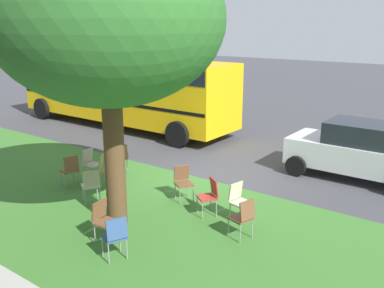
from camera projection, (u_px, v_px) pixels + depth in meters
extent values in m
plane|color=#424247|center=(208.00, 177.00, 12.56)|extent=(80.00, 80.00, 0.00)
cube|color=#3D752D|center=(131.00, 215.00, 10.08)|extent=(48.00, 6.00, 0.01)
cylinder|color=brown|center=(114.00, 153.00, 9.25)|extent=(0.44, 0.44, 3.27)
ellipsoid|color=#2D6B28|center=(107.00, 19.00, 8.50)|extent=(4.70, 4.70, 3.48)
cube|color=brown|center=(119.00, 159.00, 12.79)|extent=(0.42, 0.44, 0.04)
cube|color=brown|center=(122.00, 152.00, 12.61)|extent=(0.10, 0.40, 0.40)
cylinder|color=gray|center=(120.00, 164.00, 13.09)|extent=(0.02, 0.02, 0.42)
cylinder|color=gray|center=(110.00, 167.00, 12.82)|extent=(0.02, 0.02, 0.42)
cylinder|color=gray|center=(127.00, 166.00, 12.88)|extent=(0.02, 0.02, 0.42)
cylinder|color=gray|center=(118.00, 169.00, 12.61)|extent=(0.02, 0.02, 0.42)
cube|color=#335184|center=(114.00, 237.00, 8.14)|extent=(0.53, 0.54, 0.04)
cube|color=#335184|center=(117.00, 229.00, 7.93)|extent=(0.23, 0.40, 0.40)
cylinder|color=gray|center=(120.00, 241.00, 8.43)|extent=(0.02, 0.02, 0.42)
cylinder|color=gray|center=(102.00, 246.00, 8.26)|extent=(0.02, 0.02, 0.42)
cylinder|color=gray|center=(127.00, 249.00, 8.15)|extent=(0.02, 0.02, 0.42)
cylinder|color=gray|center=(109.00, 254.00, 7.97)|extent=(0.02, 0.02, 0.42)
cube|color=#B7332D|center=(207.00, 197.00, 9.98)|extent=(0.57, 0.57, 0.04)
cube|color=#B7332D|center=(214.00, 187.00, 9.97)|extent=(0.38, 0.30, 0.40)
cylinder|color=gray|center=(197.00, 204.00, 10.15)|extent=(0.02, 0.02, 0.42)
cylinder|color=gray|center=(202.00, 210.00, 9.82)|extent=(0.02, 0.02, 0.42)
cylinder|color=gray|center=(211.00, 203.00, 10.26)|extent=(0.02, 0.02, 0.42)
cylinder|color=gray|center=(216.00, 208.00, 9.93)|extent=(0.02, 0.02, 0.42)
cube|color=brown|center=(107.00, 222.00, 8.72)|extent=(0.44, 0.46, 0.04)
cube|color=brown|center=(99.00, 210.00, 8.75)|extent=(0.12, 0.41, 0.40)
cylinder|color=gray|center=(108.00, 238.00, 8.55)|extent=(0.02, 0.02, 0.42)
cylinder|color=gray|center=(119.00, 231.00, 8.85)|extent=(0.02, 0.02, 0.42)
cylinder|color=gray|center=(95.00, 234.00, 8.72)|extent=(0.02, 0.02, 0.42)
cylinder|color=gray|center=(107.00, 227.00, 9.02)|extent=(0.02, 0.02, 0.42)
cube|color=brown|center=(184.00, 184.00, 10.80)|extent=(0.56, 0.57, 0.04)
cube|color=brown|center=(182.00, 173.00, 10.90)|extent=(0.28, 0.38, 0.40)
cylinder|color=gray|center=(180.00, 196.00, 10.65)|extent=(0.02, 0.02, 0.42)
cylinder|color=gray|center=(193.00, 194.00, 10.78)|extent=(0.02, 0.02, 0.42)
cylinder|color=gray|center=(175.00, 191.00, 10.95)|extent=(0.02, 0.02, 0.42)
cylinder|color=gray|center=(188.00, 189.00, 11.08)|extent=(0.02, 0.02, 0.42)
cube|color=beige|center=(91.00, 186.00, 10.69)|extent=(0.56, 0.57, 0.04)
cube|color=beige|center=(91.00, 179.00, 10.47)|extent=(0.28, 0.39, 0.40)
cylinder|color=gray|center=(97.00, 191.00, 10.97)|extent=(0.02, 0.02, 0.42)
cylinder|color=gray|center=(83.00, 193.00, 10.84)|extent=(0.02, 0.02, 0.42)
cylinder|color=gray|center=(100.00, 195.00, 10.67)|extent=(0.02, 0.02, 0.42)
cylinder|color=gray|center=(85.00, 198.00, 10.54)|extent=(0.02, 0.02, 0.42)
cube|color=beige|center=(241.00, 203.00, 9.66)|extent=(0.48, 0.49, 0.04)
cube|color=beige|center=(236.00, 191.00, 9.73)|extent=(0.16, 0.41, 0.40)
cylinder|color=gray|center=(241.00, 217.00, 9.49)|extent=(0.02, 0.02, 0.42)
cylinder|color=gray|center=(252.00, 212.00, 9.72)|extent=(0.02, 0.02, 0.42)
cylinder|color=gray|center=(230.00, 212.00, 9.73)|extent=(0.02, 0.02, 0.42)
cylinder|color=gray|center=(241.00, 208.00, 9.96)|extent=(0.02, 0.02, 0.42)
cube|color=#ADA393|center=(92.00, 165.00, 12.26)|extent=(0.43, 0.45, 0.04)
cube|color=#ADA393|center=(87.00, 156.00, 12.29)|extent=(0.11, 0.40, 0.40)
cylinder|color=gray|center=(93.00, 175.00, 12.09)|extent=(0.02, 0.02, 0.42)
cylinder|color=gray|center=(102.00, 172.00, 12.38)|extent=(0.02, 0.02, 0.42)
cylinder|color=gray|center=(84.00, 173.00, 12.26)|extent=(0.02, 0.02, 0.42)
cylinder|color=gray|center=(93.00, 170.00, 12.55)|extent=(0.02, 0.02, 0.42)
cube|color=olive|center=(108.00, 171.00, 11.77)|extent=(0.56, 0.57, 0.04)
cube|color=olive|center=(101.00, 162.00, 11.71)|extent=(0.29, 0.38, 0.40)
cylinder|color=gray|center=(113.00, 181.00, 11.65)|extent=(0.02, 0.02, 0.42)
cylinder|color=gray|center=(116.00, 176.00, 11.99)|extent=(0.02, 0.02, 0.42)
cylinder|color=gray|center=(101.00, 181.00, 11.67)|extent=(0.02, 0.02, 0.42)
cylinder|color=gray|center=(104.00, 176.00, 12.01)|extent=(0.02, 0.02, 0.42)
cube|color=brown|center=(69.00, 170.00, 11.78)|extent=(0.49, 0.51, 0.04)
cube|color=brown|center=(71.00, 164.00, 11.58)|extent=(0.18, 0.41, 0.40)
cylinder|color=gray|center=(74.00, 175.00, 12.08)|extent=(0.02, 0.02, 0.42)
cylinder|color=gray|center=(61.00, 178.00, 11.87)|extent=(0.02, 0.02, 0.42)
cylinder|color=gray|center=(79.00, 179.00, 11.83)|extent=(0.02, 0.02, 0.42)
cylinder|color=gray|center=(66.00, 182.00, 11.61)|extent=(0.02, 0.02, 0.42)
cube|color=brown|center=(241.00, 218.00, 8.92)|extent=(0.49, 0.51, 0.04)
cube|color=brown|center=(247.00, 210.00, 8.72)|extent=(0.18, 0.41, 0.40)
cylinder|color=gray|center=(241.00, 223.00, 9.22)|extent=(0.02, 0.02, 0.42)
cylinder|color=gray|center=(228.00, 228.00, 9.00)|extent=(0.02, 0.02, 0.42)
cylinder|color=gray|center=(252.00, 228.00, 8.96)|extent=(0.02, 0.02, 0.42)
cylinder|color=gray|center=(240.00, 234.00, 8.75)|extent=(0.02, 0.02, 0.42)
cube|color=silver|center=(355.00, 155.00, 12.36)|extent=(3.70, 1.64, 0.76)
cube|color=#1E232B|center=(363.00, 134.00, 12.10)|extent=(1.90, 1.44, 0.64)
cylinder|color=black|center=(296.00, 166.00, 12.59)|extent=(0.60, 0.18, 0.60)
cylinder|color=black|center=(318.00, 152.00, 13.94)|extent=(0.60, 0.18, 0.60)
cube|color=yellow|center=(122.00, 88.00, 18.39)|extent=(10.40, 2.44, 2.50)
cube|color=black|center=(122.00, 96.00, 18.48)|extent=(10.30, 2.46, 0.12)
cube|color=black|center=(121.00, 67.00, 18.14)|extent=(10.30, 2.46, 0.56)
cylinder|color=black|center=(42.00, 109.00, 20.01)|extent=(0.96, 0.28, 0.96)
cylinder|color=black|center=(85.00, 101.00, 21.96)|extent=(0.96, 0.28, 0.96)
cylinder|color=black|center=(178.00, 134.00, 15.44)|extent=(0.96, 0.28, 0.96)
cylinder|color=black|center=(216.00, 122.00, 17.39)|extent=(0.96, 0.28, 0.96)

